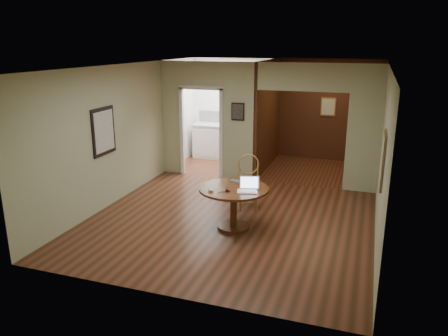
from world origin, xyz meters
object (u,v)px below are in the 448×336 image
(dining_table, at_px, (234,198))
(chair, at_px, (249,179))
(closed_laptop, at_px, (238,182))
(open_laptop, at_px, (248,187))

(dining_table, bearing_deg, chair, 91.75)
(dining_table, bearing_deg, closed_laptop, 92.41)
(chair, bearing_deg, open_laptop, -92.55)
(open_laptop, bearing_deg, closed_laptop, 115.47)
(open_laptop, xyz_separation_m, closed_laptop, (-0.29, 0.32, -0.05))
(open_laptop, distance_m, closed_laptop, 0.44)
(dining_table, height_order, open_laptop, open_laptop)
(dining_table, distance_m, chair, 1.05)
(dining_table, relative_size, open_laptop, 3.16)
(dining_table, relative_size, chair, 1.13)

